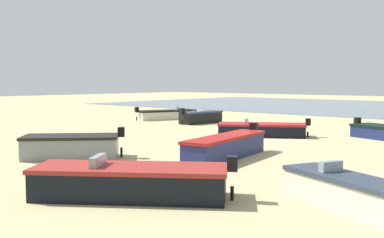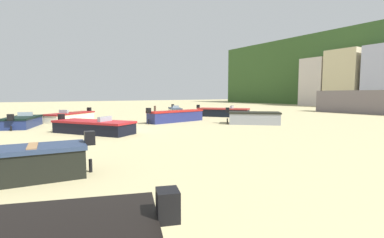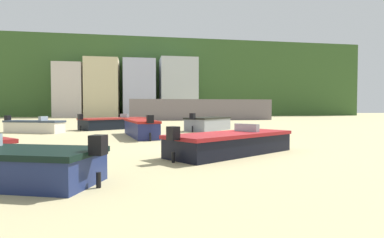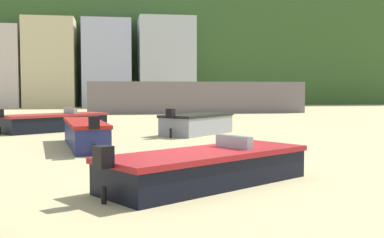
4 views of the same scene
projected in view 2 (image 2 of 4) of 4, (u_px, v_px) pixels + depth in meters
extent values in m
plane|color=tan|center=(116.00, 131.00, 17.07)|extent=(160.00, 160.00, 0.00)
cube|color=beige|center=(317.00, 82.00, 55.05)|extent=(4.81, 5.76, 9.49)
cube|color=beige|center=(346.00, 79.00, 50.51)|extent=(5.83, 6.09, 10.46)
cube|color=black|center=(168.00, 205.00, 3.44)|extent=(0.40, 0.38, 0.40)
cube|color=beige|center=(175.00, 112.00, 30.60)|extent=(3.97, 2.56, 0.69)
cube|color=#2C3848|center=(175.00, 108.00, 30.56)|extent=(4.09, 2.67, 0.12)
cube|color=black|center=(173.00, 106.00, 32.61)|extent=(0.39, 0.41, 0.40)
cylinder|color=black|center=(173.00, 112.00, 32.67)|extent=(0.13, 0.13, 0.34)
cube|color=#8C9EA8|center=(176.00, 107.00, 29.89)|extent=(0.45, 0.69, 0.28)
cube|color=navy|center=(23.00, 123.00, 19.05)|extent=(4.05, 2.77, 0.63)
cube|color=black|center=(22.00, 117.00, 19.01)|extent=(4.17, 2.88, 0.12)
cube|color=black|center=(10.00, 117.00, 17.02)|extent=(0.37, 0.40, 0.40)
cylinder|color=black|center=(11.00, 128.00, 17.09)|extent=(0.13, 0.13, 0.32)
cube|color=#8C9EA8|center=(25.00, 114.00, 19.62)|extent=(0.51, 0.96, 0.28)
cube|color=black|center=(15.00, 167.00, 7.15)|extent=(1.62, 3.53, 0.79)
cube|color=#273652|center=(14.00, 150.00, 7.11)|extent=(1.71, 3.64, 0.12)
cube|color=black|center=(90.00, 138.00, 7.95)|extent=(0.35, 0.32, 0.40)
cylinder|color=black|center=(91.00, 166.00, 8.03)|extent=(0.11, 0.11, 0.39)
cube|color=#9B7148|center=(33.00, 147.00, 7.30)|extent=(1.05, 0.36, 0.08)
cube|color=beige|center=(71.00, 118.00, 23.35)|extent=(4.18, 4.51, 0.63)
cube|color=maroon|center=(71.00, 113.00, 23.32)|extent=(4.30, 4.64, 0.12)
cube|color=black|center=(89.00, 110.00, 25.81)|extent=(0.43, 0.42, 0.40)
cylinder|color=black|center=(89.00, 117.00, 25.87)|extent=(0.14, 0.14, 0.31)
cube|color=#8C9EA8|center=(64.00, 111.00, 22.49)|extent=(0.73, 0.68, 0.28)
cube|color=#9B6947|center=(75.00, 112.00, 23.90)|extent=(1.01, 0.92, 0.08)
cube|color=black|center=(223.00, 113.00, 28.21)|extent=(5.20, 4.37, 0.76)
cube|color=maroon|center=(223.00, 109.00, 28.17)|extent=(5.33, 4.49, 0.12)
cube|color=black|center=(198.00, 107.00, 29.11)|extent=(0.41, 0.42, 0.40)
cylinder|color=black|center=(198.00, 114.00, 29.18)|extent=(0.14, 0.14, 0.38)
cube|color=#8C9EA8|center=(232.00, 107.00, 27.84)|extent=(0.75, 0.94, 0.28)
cube|color=navy|center=(176.00, 117.00, 22.77)|extent=(1.93, 5.29, 0.84)
cube|color=#A21B17|center=(176.00, 111.00, 22.73)|extent=(2.03, 5.40, 0.12)
cube|color=black|center=(149.00, 110.00, 20.82)|extent=(0.36, 0.33, 0.40)
cylinder|color=black|center=(149.00, 122.00, 20.89)|extent=(0.11, 0.11, 0.42)
cube|color=gray|center=(254.00, 119.00, 21.06)|extent=(3.82, 3.88, 0.83)
cube|color=black|center=(254.00, 113.00, 21.02)|extent=(3.95, 4.01, 0.12)
cube|color=black|center=(227.00, 110.00, 21.34)|extent=(0.42, 0.42, 0.40)
cylinder|color=black|center=(227.00, 121.00, 21.42)|extent=(0.14, 0.14, 0.42)
cube|color=black|center=(94.00, 128.00, 16.03)|extent=(5.02, 4.01, 0.63)
cube|color=maroon|center=(94.00, 122.00, 16.00)|extent=(5.14, 4.13, 0.12)
cube|color=black|center=(61.00, 117.00, 17.01)|extent=(0.41, 0.42, 0.40)
cylinder|color=black|center=(62.00, 129.00, 17.08)|extent=(0.14, 0.14, 0.32)
cube|color=#8C9EA8|center=(105.00, 119.00, 15.64)|extent=(0.70, 0.95, 0.28)
cylinder|color=#473228|center=(155.00, 110.00, 32.10)|extent=(0.25, 0.25, 0.96)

